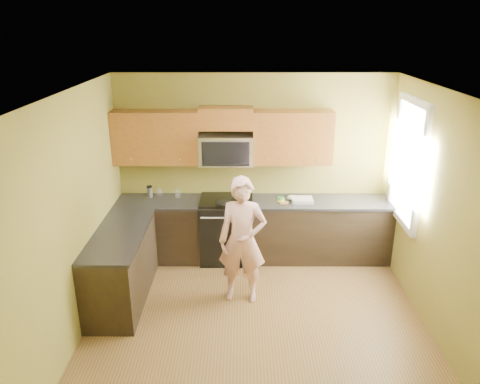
{
  "coord_description": "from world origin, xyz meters",
  "views": [
    {
      "loc": [
        -0.18,
        -4.53,
        3.38
      ],
      "look_at": [
        -0.2,
        1.3,
        1.2
      ],
      "focal_mm": 34.52,
      "sensor_mm": 36.0,
      "label": 1
    }
  ],
  "objects_px": {
    "woman": "(242,241)",
    "travel_mug": "(150,197)",
    "microwave": "(226,163)",
    "butter_tub": "(281,201)",
    "stove": "(227,229)",
    "frying_pan": "(225,206)"
  },
  "relations": [
    {
      "from": "woman",
      "to": "butter_tub",
      "type": "bearing_deg",
      "value": 68.48
    },
    {
      "from": "woman",
      "to": "frying_pan",
      "type": "distance_m",
      "value": 0.86
    },
    {
      "from": "stove",
      "to": "microwave",
      "type": "distance_m",
      "value": 0.98
    },
    {
      "from": "woman",
      "to": "butter_tub",
      "type": "xyz_separation_m",
      "value": [
        0.56,
        1.06,
        0.1
      ]
    },
    {
      "from": "stove",
      "to": "frying_pan",
      "type": "xyz_separation_m",
      "value": [
        -0.01,
        -0.26,
        0.47
      ]
    },
    {
      "from": "butter_tub",
      "to": "woman",
      "type": "bearing_deg",
      "value": -117.71
    },
    {
      "from": "microwave",
      "to": "woman",
      "type": "bearing_deg",
      "value": -78.99
    },
    {
      "from": "stove",
      "to": "microwave",
      "type": "bearing_deg",
      "value": 90.0
    },
    {
      "from": "butter_tub",
      "to": "travel_mug",
      "type": "relative_size",
      "value": 0.63
    },
    {
      "from": "frying_pan",
      "to": "microwave",
      "type": "bearing_deg",
      "value": 71.1
    },
    {
      "from": "butter_tub",
      "to": "travel_mug",
      "type": "bearing_deg",
      "value": 175.16
    },
    {
      "from": "woman",
      "to": "frying_pan",
      "type": "bearing_deg",
      "value": 112.97
    },
    {
      "from": "microwave",
      "to": "frying_pan",
      "type": "xyz_separation_m",
      "value": [
        -0.01,
        -0.38,
        -0.5
      ]
    },
    {
      "from": "butter_tub",
      "to": "microwave",
      "type": "bearing_deg",
      "value": 170.14
    },
    {
      "from": "microwave",
      "to": "butter_tub",
      "type": "distance_m",
      "value": 0.96
    },
    {
      "from": "stove",
      "to": "woman",
      "type": "bearing_deg",
      "value": -77.75
    },
    {
      "from": "stove",
      "to": "frying_pan",
      "type": "height_order",
      "value": "frying_pan"
    },
    {
      "from": "frying_pan",
      "to": "travel_mug",
      "type": "distance_m",
      "value": 1.19
    },
    {
      "from": "stove",
      "to": "microwave",
      "type": "relative_size",
      "value": 1.25
    },
    {
      "from": "microwave",
      "to": "butter_tub",
      "type": "relative_size",
      "value": 6.83
    },
    {
      "from": "woman",
      "to": "travel_mug",
      "type": "relative_size",
      "value": 9.32
    },
    {
      "from": "travel_mug",
      "to": "frying_pan",
      "type": "bearing_deg",
      "value": -19.9
    }
  ]
}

